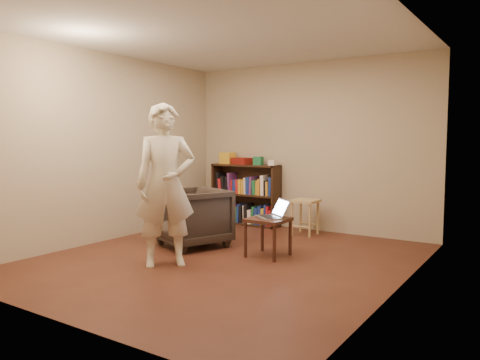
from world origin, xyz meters
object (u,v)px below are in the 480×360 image
Objects in this scene: stool at (305,206)px; laptop at (273,213)px; person at (166,185)px; bookshelf at (246,198)px; side_table at (268,224)px; armchair at (192,217)px.

laptop reaches higher than stool.
bookshelf is at bearing 55.61° from person.
bookshelf is at bearing 167.83° from stool.
side_table is 0.15m from laptop.
bookshelf is 2.16m from laptop.
armchair reaches higher than stool.
armchair is at bearing -81.08° from bookshelf.
person reaches higher than bookshelf.
stool is at bearing 28.62° from person.
person is at bearing -103.43° from stool.
bookshelf is 1.41× the size of armchair.
stool is 1.12× the size of side_table.
armchair is (0.28, -1.75, -0.05)m from bookshelf.
bookshelf is at bearing 169.22° from laptop.
person is (-0.57, -2.39, 0.48)m from stool.
armchair is 0.47× the size of person.
person reaches higher than side_table.
armchair is at bearing -135.48° from laptop.
bookshelf is 2.77m from person.
side_table is at bearing -82.61° from stool.
stool is (1.21, -0.26, -0.01)m from bookshelf.
person is (-0.79, -1.04, 0.39)m from laptop.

